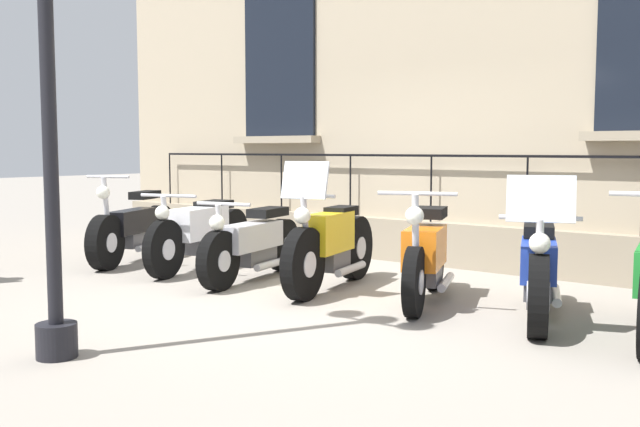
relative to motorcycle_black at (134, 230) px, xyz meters
The scene contains 7 objects.
ground_plane 3.19m from the motorcycle_black, 84.41° to the left, with size 60.00×60.00×0.00m, color gray.
motorcycle_black is the anchor object (origin of this frame).
motorcycle_white 1.10m from the motorcycle_black, 97.33° to the left, with size 2.15×0.89×0.94m.
motorcycle_silver 2.11m from the motorcycle_black, 89.35° to the left, with size 1.94×0.71×0.90m.
motorcycle_yellow 3.11m from the motorcycle_black, 91.36° to the left, with size 1.95×0.67×1.32m.
motorcycle_orange 4.19m from the motorcycle_black, 91.60° to the left, with size 1.78×0.90×1.07m.
motorcycle_blue 5.27m from the motorcycle_black, 91.22° to the left, with size 1.83×0.90×1.24m.
Camera 1 is at (5.37, 4.34, 1.44)m, focal length 40.12 mm.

